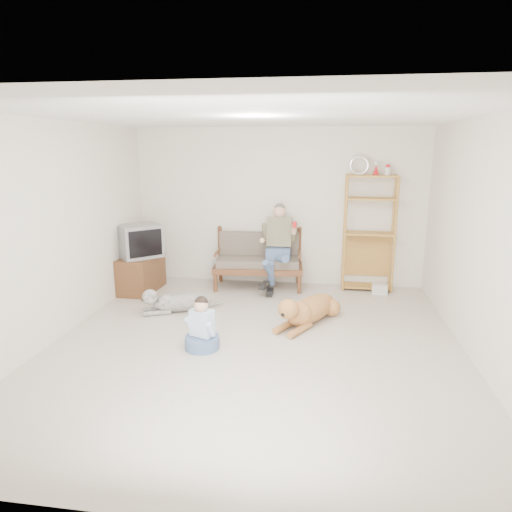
% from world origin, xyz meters
% --- Properties ---
extents(floor, '(5.50, 5.50, 0.00)m').
position_xyz_m(floor, '(0.00, 0.00, 0.00)').
color(floor, beige).
rests_on(floor, ground).
extents(ceiling, '(5.50, 5.50, 0.00)m').
position_xyz_m(ceiling, '(0.00, 0.00, 2.70)').
color(ceiling, white).
rests_on(ceiling, ground).
extents(wall_back, '(5.00, 0.00, 5.00)m').
position_xyz_m(wall_back, '(0.00, 2.75, 1.35)').
color(wall_back, beige).
rests_on(wall_back, ground).
extents(wall_front, '(5.00, 0.00, 5.00)m').
position_xyz_m(wall_front, '(0.00, -2.75, 1.35)').
color(wall_front, beige).
rests_on(wall_front, ground).
extents(wall_left, '(0.00, 5.50, 5.50)m').
position_xyz_m(wall_left, '(-2.50, 0.00, 1.35)').
color(wall_left, beige).
rests_on(wall_left, ground).
extents(wall_right, '(0.00, 5.50, 5.50)m').
position_xyz_m(wall_right, '(2.50, 0.00, 1.35)').
color(wall_right, beige).
rests_on(wall_right, ground).
extents(loveseat, '(1.55, 0.81, 0.95)m').
position_xyz_m(loveseat, '(-0.30, 2.44, 0.49)').
color(loveseat, brown).
rests_on(loveseat, ground).
extents(man, '(0.55, 0.79, 1.27)m').
position_xyz_m(man, '(0.02, 2.24, 0.67)').
color(man, slate).
rests_on(man, loveseat).
extents(etagere, '(0.86, 0.38, 2.24)m').
position_xyz_m(etagere, '(1.54, 2.55, 0.99)').
color(etagere, '#C18E3C').
rests_on(etagere, ground).
extents(book_stack, '(0.25, 0.19, 0.16)m').
position_xyz_m(book_stack, '(1.74, 2.32, 0.08)').
color(book_stack, white).
rests_on(book_stack, ground).
extents(tv_stand, '(0.55, 0.93, 0.60)m').
position_xyz_m(tv_stand, '(-2.23, 1.90, 0.30)').
color(tv_stand, brown).
rests_on(tv_stand, ground).
extents(crt_tv, '(0.82, 0.82, 0.54)m').
position_xyz_m(crt_tv, '(-2.20, 1.86, 0.87)').
color(crt_tv, gray).
rests_on(crt_tv, tv_stand).
extents(wall_outlet, '(0.12, 0.02, 0.08)m').
position_xyz_m(wall_outlet, '(-1.25, 2.73, 0.30)').
color(wall_outlet, silver).
rests_on(wall_outlet, ground).
extents(golden_retriever, '(0.88, 1.43, 0.47)m').
position_xyz_m(golden_retriever, '(0.60, 0.83, 0.19)').
color(golden_retriever, '#BB7941').
rests_on(golden_retriever, ground).
extents(shaggy_dog, '(1.14, 0.65, 0.37)m').
position_xyz_m(shaggy_dog, '(-1.33, 1.00, 0.15)').
color(shaggy_dog, silver).
rests_on(shaggy_dog, ground).
extents(terrier, '(0.58, 0.47, 0.25)m').
position_xyz_m(terrier, '(0.63, 1.18, 0.11)').
color(terrier, white).
rests_on(terrier, ground).
extents(child, '(0.42, 0.42, 0.66)m').
position_xyz_m(child, '(-0.62, -0.17, 0.24)').
color(child, slate).
rests_on(child, ground).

